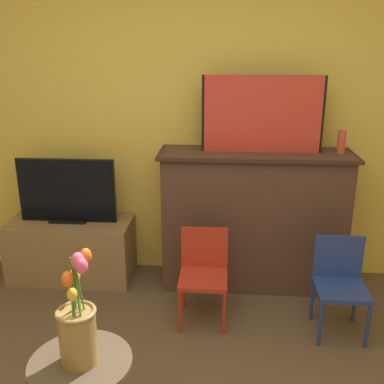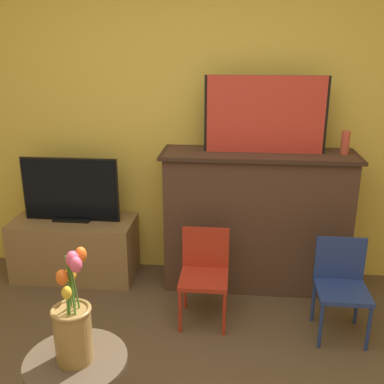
% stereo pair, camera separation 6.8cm
% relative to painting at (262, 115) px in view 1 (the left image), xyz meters
% --- Properties ---
extents(wall_back, '(8.00, 0.06, 2.70)m').
position_rel_painting_xyz_m(wall_back, '(-0.53, 0.24, -0.01)').
color(wall_back, '#EAC651').
rests_on(wall_back, ground).
extents(fireplace_mantel, '(1.45, 0.46, 1.09)m').
position_rel_painting_xyz_m(fireplace_mantel, '(-0.03, -0.01, -0.81)').
color(fireplace_mantel, '#4C3328').
rests_on(fireplace_mantel, ground).
extents(painting, '(0.89, 0.03, 0.56)m').
position_rel_painting_xyz_m(painting, '(0.00, 0.00, 0.00)').
color(painting, black).
rests_on(painting, fireplace_mantel).
extents(mantel_candle, '(0.06, 0.06, 0.17)m').
position_rel_painting_xyz_m(mantel_candle, '(0.58, -0.01, -0.19)').
color(mantel_candle, '#CC4C3D').
rests_on(mantel_candle, fireplace_mantel).
extents(tv_stand, '(0.99, 0.44, 0.50)m').
position_rel_painting_xyz_m(tv_stand, '(-1.50, -0.03, -1.12)').
color(tv_stand, olive).
rests_on(tv_stand, ground).
extents(tv_monitor, '(0.78, 0.12, 0.51)m').
position_rel_painting_xyz_m(tv_monitor, '(-1.50, -0.03, -0.62)').
color(tv_monitor, black).
rests_on(tv_monitor, tv_stand).
extents(chair_red, '(0.33, 0.33, 0.64)m').
position_rel_painting_xyz_m(chair_red, '(-0.39, -0.53, -0.99)').
color(chair_red, '#B22D1E').
rests_on(chair_red, ground).
extents(chair_blue, '(0.33, 0.33, 0.64)m').
position_rel_painting_xyz_m(chair_blue, '(0.51, -0.60, -0.99)').
color(chair_blue, navy).
rests_on(chair_blue, ground).
extents(vase_tulips, '(0.18, 0.21, 0.54)m').
position_rel_painting_xyz_m(vase_tulips, '(-0.88, -1.69, -0.66)').
color(vase_tulips, olive).
rests_on(vase_tulips, side_table).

